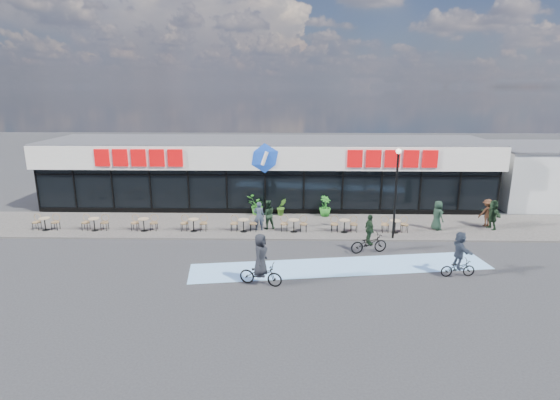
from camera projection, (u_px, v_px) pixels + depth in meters
name	position (u px, v px, depth m)	size (l,w,h in m)	color
ground	(258.00, 254.00, 21.94)	(120.00, 120.00, 0.00)	#28282B
sidewalk	(263.00, 226.00, 26.28)	(44.00, 5.00, 0.10)	#625C57
bike_lane	(341.00, 267.00, 20.40)	(14.00, 2.20, 0.01)	#7FB8F1
building	(267.00, 171.00, 30.96)	(30.60, 6.57, 4.75)	black
neighbour_building	(550.00, 174.00, 31.62)	(9.20, 7.20, 4.11)	silver
lamp_post	(396.00, 186.00, 23.25)	(0.28, 0.28, 4.93)	black
bistro_set_0	(46.00, 222.00, 25.26)	(1.54, 0.62, 0.90)	tan
bistro_set_1	(95.00, 223.00, 25.20)	(1.54, 0.62, 0.90)	tan
bistro_set_2	(144.00, 223.00, 25.14)	(1.54, 0.62, 0.90)	tan
bistro_set_3	(194.00, 223.00, 25.07)	(1.54, 0.62, 0.90)	tan
bistro_set_4	(244.00, 224.00, 25.01)	(1.54, 0.62, 0.90)	tan
bistro_set_5	(294.00, 224.00, 24.95)	(1.54, 0.62, 0.90)	tan
bistro_set_6	(344.00, 224.00, 24.89)	(1.54, 0.62, 0.90)	tan
bistro_set_7	(395.00, 225.00, 24.83)	(1.54, 0.62, 0.90)	tan
potted_plant_left	(257.00, 205.00, 28.16)	(1.15, 1.00, 1.28)	#2A6F1F
potted_plant_mid	(282.00, 207.00, 28.12)	(0.61, 0.49, 1.11)	#3C6E1F
potted_plant_right	(325.00, 206.00, 27.93)	(0.73, 0.73, 1.31)	#216C1E
patron_left	(259.00, 216.00, 25.12)	(0.62, 0.40, 1.69)	#2E3747
patron_right	(268.00, 214.00, 25.35)	(0.84, 0.66, 1.73)	black
pedestrian_a	(493.00, 215.00, 25.34)	(1.60, 0.51, 1.73)	black
pedestrian_b	(438.00, 215.00, 25.19)	(0.84, 0.55, 1.72)	black
pedestrian_c	(487.00, 213.00, 25.85)	(1.06, 0.61, 1.64)	#3D2316
cyclist_a	(459.00, 256.00, 19.11)	(1.57, 1.55, 2.09)	black
cyclist_b	(369.00, 239.00, 21.95)	(2.01, 1.10, 2.00)	black
cyclist_c	(261.00, 266.00, 18.31)	(1.97, 1.09, 2.28)	black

